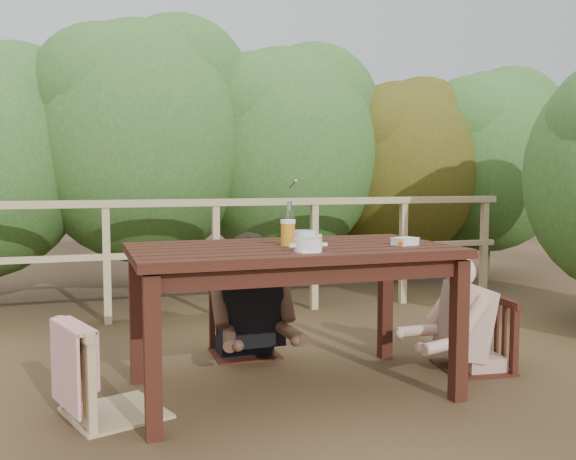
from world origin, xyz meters
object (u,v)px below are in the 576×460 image
object	(u,v)px
chair_right	(474,302)
beer_glass	(288,234)
woman	(243,261)
bottle	(289,224)
diner_right	(479,276)
butter_tub	(405,243)
table	(291,320)
bread_roll	(308,245)
soup_near	(308,247)
chair_left	(114,324)
chair_far	(244,291)
soup_far	(304,238)

from	to	relation	value
chair_right	beer_glass	world-z (taller)	beer_glass
woman	bottle	xyz separation A→B (m)	(0.09, -0.71, 0.29)
bottle	chair_right	bearing A→B (deg)	-3.51
diner_right	bottle	distance (m)	1.27
beer_glass	butter_tub	xyz separation A→B (m)	(0.62, -0.18, -0.05)
woman	table	bearing A→B (deg)	94.87
chair_right	bread_roll	xyz separation A→B (m)	(-1.18, -0.21, 0.41)
table	chair_right	world-z (taller)	chair_right
soup_near	butter_tub	distance (m)	0.63
chair_right	bottle	distance (m)	1.29
diner_right	beer_glass	xyz separation A→B (m)	(-1.25, -0.01, 0.30)
woman	soup_near	bearing A→B (deg)	93.47
chair_left	chair_right	bearing A→B (deg)	-106.45
chair_far	woman	distance (m)	0.21
diner_right	bread_roll	world-z (taller)	diner_right
soup_near	diner_right	bearing A→B (deg)	13.90
bottle	diner_right	bearing A→B (deg)	-3.42
chair_far	butter_tub	world-z (taller)	same
soup_far	chair_far	bearing A→B (deg)	107.91
diner_right	soup_far	distance (m)	1.14
table	soup_near	size ratio (longest dim) A/B	7.09
bottle	chair_left	bearing A→B (deg)	-171.26
chair_far	beer_glass	world-z (taller)	beer_glass
table	diner_right	bearing A→B (deg)	1.20
chair_left	beer_glass	world-z (taller)	beer_glass
chair_far	diner_right	world-z (taller)	diner_right
table	diner_right	size ratio (longest dim) A/B	1.49
bread_roll	diner_right	bearing A→B (deg)	9.68
soup_far	bottle	xyz separation A→B (m)	(-0.11, -0.06, 0.09)
bottle	beer_glass	bearing A→B (deg)	-113.31
chair_far	butter_tub	size ratio (longest dim) A/B	6.31
chair_far	bottle	size ratio (longest dim) A/B	3.36
chair_far	butter_tub	bearing A→B (deg)	-54.44
table	chair_right	xyz separation A→B (m)	(1.21, 0.03, 0.02)
table	soup_far	world-z (taller)	soup_far
soup_far	bottle	bearing A→B (deg)	-151.04
chair_left	chair_right	world-z (taller)	chair_left
diner_right	soup_far	bearing A→B (deg)	90.48
soup_near	bottle	world-z (taller)	bottle
diner_right	butter_tub	world-z (taller)	diner_right
chair_right	diner_right	distance (m)	0.16
chair_right	soup_far	world-z (taller)	soup_far
chair_far	bread_roll	distance (m)	1.05
soup_near	bottle	xyz separation A→B (m)	(0.03, 0.38, 0.09)
diner_right	bread_roll	distance (m)	1.25
beer_glass	butter_tub	bearing A→B (deg)	-16.29
woman	soup_far	size ratio (longest dim) A/B	5.10
chair_left	butter_tub	bearing A→B (deg)	-112.86
chair_left	soup_near	distance (m)	1.04
bread_roll	bottle	world-z (taller)	bottle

